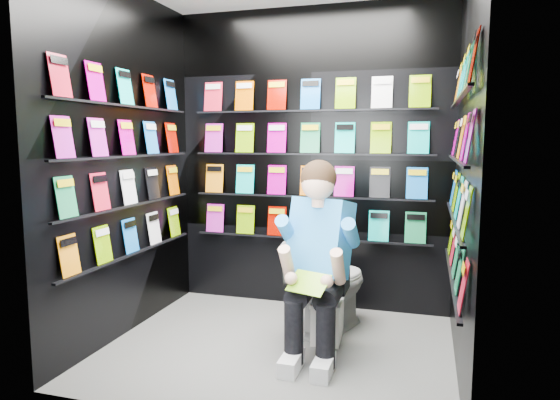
% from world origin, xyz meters
% --- Properties ---
extents(floor, '(2.40, 2.40, 0.00)m').
position_xyz_m(floor, '(0.00, 0.00, 0.00)').
color(floor, '#5F5F5D').
rests_on(floor, ground).
extents(wall_back, '(2.40, 0.04, 2.60)m').
position_xyz_m(wall_back, '(0.00, 1.00, 1.30)').
color(wall_back, black).
rests_on(wall_back, floor).
extents(wall_front, '(2.40, 0.04, 2.60)m').
position_xyz_m(wall_front, '(0.00, -1.00, 1.30)').
color(wall_front, black).
rests_on(wall_front, floor).
extents(wall_left, '(0.04, 2.00, 2.60)m').
position_xyz_m(wall_left, '(-1.20, 0.00, 1.30)').
color(wall_left, black).
rests_on(wall_left, floor).
extents(wall_right, '(0.04, 2.00, 2.60)m').
position_xyz_m(wall_right, '(1.20, 0.00, 1.30)').
color(wall_right, black).
rests_on(wall_right, floor).
extents(comics_back, '(2.10, 0.06, 1.37)m').
position_xyz_m(comics_back, '(0.00, 0.97, 1.31)').
color(comics_back, red).
rests_on(comics_back, wall_back).
extents(comics_left, '(0.06, 1.70, 1.37)m').
position_xyz_m(comics_left, '(-1.17, 0.00, 1.31)').
color(comics_left, red).
rests_on(comics_left, wall_left).
extents(comics_right, '(0.06, 1.70, 1.37)m').
position_xyz_m(comics_right, '(1.17, 0.00, 1.31)').
color(comics_right, red).
rests_on(comics_right, wall_right).
extents(toilet, '(0.64, 0.85, 0.73)m').
position_xyz_m(toilet, '(0.29, 0.45, 0.37)').
color(toilet, white).
rests_on(toilet, floor).
extents(longbox, '(0.23, 0.38, 0.28)m').
position_xyz_m(longbox, '(0.30, 0.28, 0.14)').
color(longbox, white).
rests_on(longbox, floor).
extents(longbox_lid, '(0.25, 0.40, 0.03)m').
position_xyz_m(longbox_lid, '(0.30, 0.28, 0.29)').
color(longbox_lid, white).
rests_on(longbox_lid, longbox).
extents(reader, '(0.78, 0.93, 1.47)m').
position_xyz_m(reader, '(0.29, 0.07, 0.79)').
color(reader, blue).
rests_on(reader, toilet).
extents(held_comic, '(0.30, 0.23, 0.11)m').
position_xyz_m(held_comic, '(0.29, -0.28, 0.58)').
color(held_comic, green).
rests_on(held_comic, reader).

